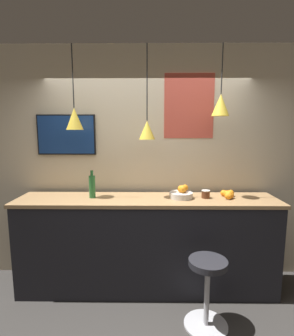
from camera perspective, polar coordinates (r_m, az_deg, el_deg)
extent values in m
plane|color=#33302D|center=(2.94, -0.16, -31.61)|extent=(14.00, 14.00, 0.00)
cube|color=beige|center=(3.34, 0.07, 0.86)|extent=(8.00, 0.06, 2.90)
cube|color=black|center=(3.21, 0.00, -16.56)|extent=(2.94, 0.54, 1.07)
cube|color=#99754C|center=(3.02, 0.00, -6.97)|extent=(2.98, 0.58, 0.04)
cylinder|color=#B7B7BC|center=(3.03, 12.66, -30.32)|extent=(0.42, 0.42, 0.02)
cylinder|color=#B7B7BC|center=(2.84, 12.89, -25.41)|extent=(0.05, 0.05, 0.61)
cylinder|color=#232328|center=(2.67, 13.14, -19.48)|extent=(0.36, 0.36, 0.06)
cylinder|color=beige|center=(3.04, 7.41, -5.87)|extent=(0.27, 0.27, 0.07)
sphere|color=orange|center=(3.10, 8.27, -4.28)|extent=(0.08, 0.08, 0.08)
sphere|color=orange|center=(3.02, 7.64, -4.61)|extent=(0.08, 0.08, 0.08)
sphere|color=orange|center=(3.02, 7.43, -4.54)|extent=(0.08, 0.08, 0.08)
sphere|color=orange|center=(3.01, 7.84, -4.57)|extent=(0.09, 0.09, 0.09)
sphere|color=orange|center=(3.01, 7.83, -4.66)|extent=(0.08, 0.08, 0.08)
sphere|color=orange|center=(3.22, 16.33, -5.25)|extent=(0.07, 0.07, 0.07)
sphere|color=orange|center=(3.10, 17.40, -5.86)|extent=(0.07, 0.07, 0.07)
sphere|color=orange|center=(3.14, 17.44, -5.53)|extent=(0.09, 0.09, 0.09)
sphere|color=orange|center=(3.14, 17.61, -5.70)|extent=(0.07, 0.07, 0.07)
sphere|color=orange|center=(3.24, 17.74, -5.23)|extent=(0.08, 0.08, 0.08)
sphere|color=orange|center=(3.15, 17.72, -5.65)|extent=(0.08, 0.08, 0.08)
sphere|color=orange|center=(3.16, 17.09, -5.45)|extent=(0.09, 0.09, 0.09)
sphere|color=orange|center=(3.12, 17.29, -5.80)|extent=(0.07, 0.07, 0.07)
sphere|color=orange|center=(3.10, 17.22, -5.85)|extent=(0.07, 0.07, 0.07)
cylinder|color=#286B33|center=(3.07, -11.85, -4.04)|extent=(0.07, 0.07, 0.25)
cylinder|color=#286B33|center=(3.04, -11.94, -1.11)|extent=(0.03, 0.03, 0.06)
cylinder|color=#562D19|center=(3.09, 12.65, -5.65)|extent=(0.09, 0.09, 0.08)
cylinder|color=white|center=(3.08, 12.68, -4.82)|extent=(0.09, 0.09, 0.01)
cylinder|color=black|center=(3.12, -15.87, 18.70)|extent=(0.01, 0.01, 0.67)
cone|color=gold|center=(3.07, -15.51, 10.28)|extent=(0.19, 0.19, 0.24)
sphere|color=#F9EFCC|center=(3.07, -15.43, 8.41)|extent=(0.04, 0.04, 0.04)
cylinder|color=black|center=(2.99, 0.01, 18.09)|extent=(0.01, 0.01, 0.81)
cone|color=gold|center=(2.95, 0.01, 8.26)|extent=(0.18, 0.18, 0.21)
sphere|color=#F9EFCC|center=(2.95, 0.01, 6.65)|extent=(0.04, 0.04, 0.04)
cylinder|color=black|center=(3.12, 16.04, 20.07)|extent=(0.01, 0.01, 0.53)
cone|color=gold|center=(3.06, 15.73, 13.05)|extent=(0.19, 0.19, 0.24)
sphere|color=#F9EFCC|center=(3.05, 15.65, 11.22)|extent=(0.04, 0.04, 0.04)
cube|color=black|center=(3.42, -17.12, 6.93)|extent=(0.72, 0.04, 0.49)
cube|color=navy|center=(3.40, -17.22, 6.92)|extent=(0.69, 0.01, 0.46)
cube|color=#C64C3D|center=(3.32, 9.14, 13.16)|extent=(0.60, 0.01, 0.78)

